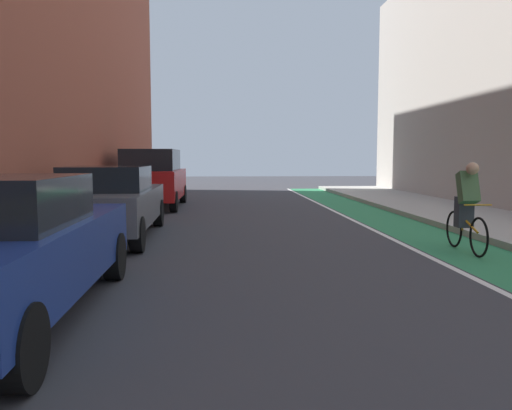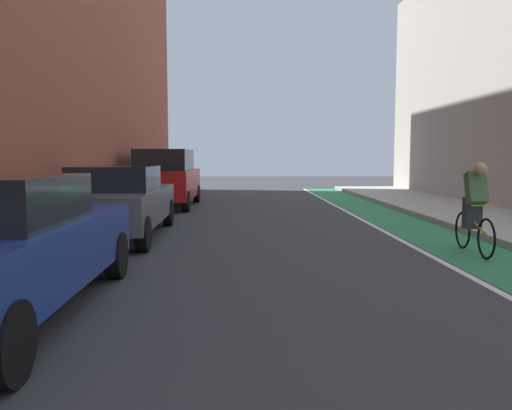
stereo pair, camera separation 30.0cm
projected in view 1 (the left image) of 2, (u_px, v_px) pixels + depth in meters
name	position (u px, v px, depth m)	size (l,w,h in m)	color
ground_plane	(275.00, 255.00, 9.18)	(75.40, 75.40, 0.00)	#38383D
bike_lane_paint	(427.00, 236.00, 11.40)	(1.60, 34.27, 0.00)	#2D8451
lane_divider_stripe	(386.00, 236.00, 11.34)	(0.12, 34.27, 0.00)	white
parked_sedan_gray	(110.00, 201.00, 11.00)	(1.94, 4.78, 1.53)	#595B60
parked_suv_red	(153.00, 178.00, 17.79)	(2.01, 4.63, 1.98)	red
cyclist_trailing	(466.00, 207.00, 9.40)	(0.48, 1.75, 1.63)	black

